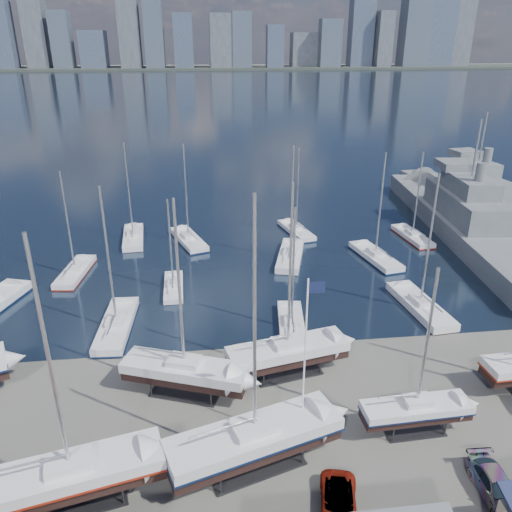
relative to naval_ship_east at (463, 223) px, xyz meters
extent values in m
plane|color=#605E59|center=(-33.05, -36.61, -1.67)|extent=(1400.00, 1400.00, 0.00)
cube|color=#182539|center=(-33.05, 273.39, -1.82)|extent=(1400.00, 600.00, 0.40)
cube|color=#2D332D|center=(-33.05, 533.39, -0.57)|extent=(1400.00, 80.00, 2.20)
cube|color=#595E66|center=(-201.60, 532.86, 42.44)|extent=(22.49, 24.47, 83.83)
cube|color=#3D4756|center=(-175.02, 525.70, 28.52)|extent=(19.55, 21.83, 55.97)
cube|color=#475166|center=(-144.24, 531.98, 19.10)|extent=(26.03, 30.49, 37.14)
cube|color=#595E66|center=(-104.01, 520.34, 44.35)|extent=(21.60, 16.58, 87.63)
cube|color=#3D4756|center=(-78.43, 521.77, 34.33)|extent=(19.42, 28.42, 67.60)
cube|color=#475166|center=(-48.05, 524.98, 27.58)|extent=(20.24, 23.80, 54.09)
cube|color=#595E66|center=(-7.28, 521.72, 27.53)|extent=(24.62, 19.72, 54.00)
cube|color=#3D4756|center=(14.59, 519.95, 28.52)|extent=(20.75, 17.93, 55.97)
cube|color=#475166|center=(51.04, 518.26, 22.05)|extent=(18.36, 16.25, 43.03)
cube|color=#595E66|center=(87.19, 537.17, 18.38)|extent=(28.49, 22.03, 35.69)
cube|color=#3D4756|center=(112.66, 519.39, 25.09)|extent=(23.34, 17.87, 49.11)
cube|color=#475166|center=(151.93, 534.23, 38.51)|extent=(25.35, 19.79, 75.95)
cube|color=#595E66|center=(175.34, 527.72, 29.37)|extent=(17.00, 27.45, 57.67)
cube|color=#3D4756|center=(212.48, 527.64, 53.55)|extent=(29.28, 24.05, 106.04)
cube|color=#475166|center=(244.49, 537.10, 37.73)|extent=(30.82, 28.37, 74.41)
cube|color=#595E66|center=(274.34, 538.94, 39.27)|extent=(21.74, 17.03, 77.48)
cube|color=#2D2D33|center=(-47.56, -42.44, -1.59)|extent=(6.58, 4.12, 0.16)
cube|color=black|center=(-47.56, -42.44, -0.03)|extent=(11.40, 5.12, 0.89)
cube|color=silver|center=(-47.56, -42.44, 0.86)|extent=(11.51, 5.57, 0.89)
cube|color=maroon|center=(-47.56, -42.44, 0.45)|extent=(11.62, 5.63, 0.18)
cube|color=silver|center=(-47.56, -42.44, 1.56)|extent=(3.13, 2.45, 0.50)
cylinder|color=#B2B2B7|center=(-47.56, -42.44, 8.79)|extent=(0.22, 0.22, 14.97)
cube|color=#2D2D33|center=(-40.85, -32.58, -1.59)|extent=(6.13, 4.36, 0.16)
cube|color=black|center=(-40.85, -32.58, -0.06)|extent=(10.36, 5.84, 0.81)
cube|color=silver|center=(-40.85, -32.58, 0.75)|extent=(10.51, 6.24, 0.81)
cube|color=silver|center=(-40.85, -32.58, 1.41)|extent=(2.98, 2.49, 0.50)
cylinder|color=#B2B2B7|center=(-40.85, -32.58, 8.01)|extent=(0.22, 0.22, 13.71)
cube|color=#2D2D33|center=(-36.14, -40.80, -1.59)|extent=(7.11, 4.82, 0.16)
cube|color=black|center=(-36.14, -40.80, 0.00)|extent=(12.13, 6.28, 0.95)
cube|color=silver|center=(-36.14, -40.80, 0.95)|extent=(12.28, 6.75, 0.95)
cube|color=#0B193A|center=(-36.14, -40.80, 0.51)|extent=(12.40, 6.82, 0.19)
cube|color=silver|center=(-36.14, -40.80, 1.67)|extent=(3.42, 2.79, 0.50)
cylinder|color=#B2B2B7|center=(-36.14, -40.80, 9.41)|extent=(0.22, 0.22, 15.97)
cube|color=#2D2D33|center=(-32.15, -30.89, -1.59)|extent=(6.17, 3.80, 0.16)
cube|color=black|center=(-32.15, -30.89, -0.05)|extent=(10.73, 4.67, 0.83)
cube|color=silver|center=(-32.15, -30.89, 0.78)|extent=(10.82, 5.10, 0.83)
cube|color=silver|center=(-32.15, -30.89, 1.45)|extent=(2.93, 2.27, 0.50)
cylinder|color=#B2B2B7|center=(-32.15, -30.89, 8.24)|extent=(0.22, 0.22, 14.09)
cube|color=#2D2D33|center=(-24.14, -38.96, -1.59)|extent=(4.47, 2.19, 0.16)
cube|color=black|center=(-24.14, -38.96, -0.15)|extent=(8.05, 2.22, 0.64)
cube|color=silver|center=(-24.14, -38.96, 0.49)|extent=(8.06, 2.56, 0.64)
cube|color=#0B193A|center=(-24.14, -38.96, 0.19)|extent=(8.14, 2.58, 0.13)
cube|color=silver|center=(-24.14, -38.96, 1.06)|extent=(2.05, 1.42, 0.50)
cylinder|color=#B2B2B7|center=(-24.14, -38.96, 6.19)|extent=(0.22, 0.22, 10.77)
cube|color=black|center=(-54.65, -8.26, -1.91)|extent=(3.25, 9.23, 0.72)
cube|color=silver|center=(-54.65, -8.26, -1.19)|extent=(3.63, 9.27, 0.72)
cube|color=maroon|center=(-54.65, -8.26, -1.52)|extent=(3.67, 9.37, 0.14)
cube|color=silver|center=(-54.65, -8.26, -0.58)|extent=(1.79, 2.43, 0.50)
cylinder|color=#B2B2B7|center=(-54.65, -8.26, 5.27)|extent=(0.22, 0.22, 12.19)
cube|color=black|center=(-48.81, 2.99, -1.93)|extent=(3.13, 9.96, 0.78)
cube|color=silver|center=(-48.81, 2.99, -1.15)|extent=(3.54, 9.99, 0.78)
cube|color=silver|center=(-48.81, 2.99, -0.51)|extent=(1.84, 2.58, 0.50)
cylinder|color=#B2B2B7|center=(-48.81, 2.99, 5.85)|extent=(0.22, 0.22, 13.22)
cube|color=black|center=(-47.81, -21.89, -1.95)|extent=(2.98, 10.33, 0.82)
cube|color=silver|center=(-47.81, -21.89, -1.13)|extent=(3.41, 10.36, 0.82)
cube|color=#0B193A|center=(-47.81, -21.89, -1.51)|extent=(3.44, 10.46, 0.16)
cube|color=silver|center=(-47.81, -21.89, -0.47)|extent=(1.85, 2.64, 0.50)
cylinder|color=#B2B2B7|center=(-47.81, -21.89, 6.18)|extent=(0.22, 0.22, 13.79)
cube|color=black|center=(-42.48, -13.75, -1.86)|extent=(1.99, 7.62, 0.61)
cube|color=silver|center=(-42.48, -13.75, -1.26)|extent=(2.31, 7.63, 0.61)
cube|color=silver|center=(-42.48, -13.75, -0.70)|extent=(1.32, 1.93, 0.50)
cylinder|color=#B2B2B7|center=(-42.48, -13.75, 4.16)|extent=(0.22, 0.22, 10.23)
cube|color=black|center=(-40.83, 1.17, -1.93)|extent=(5.31, 9.99, 0.78)
cube|color=silver|center=(-40.83, 1.17, -1.15)|extent=(5.70, 10.12, 0.78)
cube|color=#0B193A|center=(-40.83, 1.17, -1.51)|extent=(5.76, 10.22, 0.16)
cube|color=silver|center=(-40.83, 1.17, -0.51)|extent=(2.33, 2.84, 0.50)
cylinder|color=#B2B2B7|center=(-40.83, 1.17, 5.83)|extent=(0.22, 0.22, 13.17)
cube|color=black|center=(-30.48, -23.85, -1.90)|extent=(3.18, 9.02, 0.71)
cube|color=silver|center=(-30.48, -23.85, -1.20)|extent=(3.54, 9.07, 0.71)
cube|color=maroon|center=(-30.48, -23.85, -1.52)|extent=(3.58, 9.16, 0.14)
cube|color=silver|center=(-30.48, -23.85, -0.59)|extent=(1.74, 2.37, 0.50)
cylinder|color=#B2B2B7|center=(-30.48, -23.85, 5.12)|extent=(0.22, 0.22, 11.92)
cube|color=black|center=(-27.41, -6.50, -1.95)|extent=(5.20, 10.71, 0.83)
cube|color=silver|center=(-27.41, -6.50, -1.12)|extent=(5.62, 10.83, 0.83)
cube|color=silver|center=(-27.41, -6.50, -0.45)|extent=(2.39, 2.98, 0.50)
cylinder|color=#B2B2B7|center=(-27.41, -6.50, 6.34)|extent=(0.22, 0.22, 14.08)
cube|color=black|center=(-24.75, 3.12, -1.90)|extent=(4.09, 9.10, 0.71)
cube|color=silver|center=(-24.75, 3.12, -1.19)|extent=(4.45, 9.18, 0.71)
cube|color=#0B193A|center=(-24.75, 3.12, -1.52)|extent=(4.49, 9.27, 0.14)
cube|color=silver|center=(-24.75, 3.12, -0.59)|extent=(1.96, 2.50, 0.50)
cylinder|color=#B2B2B7|center=(-24.75, 3.12, 5.13)|extent=(0.22, 0.22, 11.95)
cube|color=black|center=(-16.05, -21.57, -1.95)|extent=(3.49, 10.52, 0.83)
cube|color=silver|center=(-16.05, -21.57, -1.12)|extent=(3.92, 10.56, 0.83)
cube|color=silver|center=(-16.05, -21.57, -0.46)|extent=(1.99, 2.74, 0.50)
cylinder|color=#B2B2B7|center=(-16.05, -21.57, 6.26)|extent=(0.22, 0.22, 13.94)
cube|color=black|center=(-16.29, -8.01, -1.93)|extent=(4.16, 10.10, 0.79)
cube|color=silver|center=(-16.29, -8.01, -1.15)|extent=(4.56, 10.18, 0.79)
cube|color=#0B193A|center=(-16.29, -8.01, -1.51)|extent=(4.61, 10.28, 0.16)
cube|color=silver|center=(-16.29, -8.01, -0.50)|extent=(2.09, 2.73, 0.50)
cylinder|color=#B2B2B7|center=(-16.29, -8.01, 5.89)|extent=(0.22, 0.22, 13.28)
cube|color=black|center=(-8.33, -1.25, -1.90)|extent=(2.93, 8.99, 0.71)
cube|color=silver|center=(-8.33, -1.25, -1.20)|extent=(3.30, 9.03, 0.71)
cube|color=maroon|center=(-8.33, -1.25, -1.52)|extent=(3.33, 9.12, 0.14)
cube|color=silver|center=(-8.33, -1.25, -0.59)|extent=(1.69, 2.34, 0.50)
cylinder|color=#B2B2B7|center=(-8.33, -1.25, 5.12)|extent=(0.22, 0.22, 11.93)
cube|color=slate|center=(-0.01, -0.07, -1.16)|extent=(13.22, 51.54, 4.59)
cube|color=slate|center=(-0.01, -0.07, 2.93)|extent=(8.28, 18.41, 3.60)
cube|color=slate|center=(-0.01, -0.07, 5.93)|extent=(5.89, 10.64, 2.40)
cube|color=slate|center=(0.50, 5.00, 7.63)|extent=(6.19, 5.64, 1.20)
cylinder|color=#B2B2B7|center=(-0.01, -0.07, 11.13)|extent=(0.30, 0.30, 8.00)
cube|color=slate|center=(8.08, 12.28, -1.27)|extent=(10.67, 39.69, 3.53)
cube|color=slate|center=(8.08, 12.28, 2.30)|extent=(6.54, 14.21, 3.60)
cube|color=slate|center=(8.08, 12.28, 5.30)|extent=(4.63, 8.22, 2.40)
cube|color=slate|center=(7.64, 16.18, 7.00)|extent=(4.81, 4.39, 1.20)
cylinder|color=#B2B2B7|center=(8.08, 12.28, 10.50)|extent=(0.30, 0.30, 8.00)
imported|color=gray|center=(-31.50, -45.03, -1.00)|extent=(3.30, 5.21, 1.34)
imported|color=gray|center=(-21.34, -45.14, -0.91)|extent=(2.31, 5.29, 1.51)
cylinder|color=white|center=(-32.61, -39.14, 4.85)|extent=(0.12, 0.12, 13.04)
cube|color=#131A3C|center=(-32.07, -39.14, 10.72)|extent=(1.09, 0.05, 0.76)
camera|label=1|loc=(-39.07, -66.23, 24.68)|focal=35.00mm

